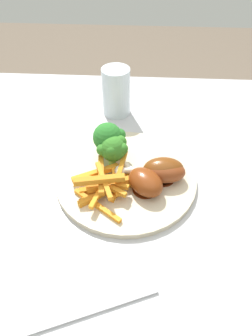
{
  "coord_description": "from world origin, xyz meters",
  "views": [
    {
      "loc": [
        -0.01,
        -0.41,
        1.2
      ],
      "look_at": [
        -0.04,
        0.01,
        0.79
      ],
      "focal_mm": 32.44,
      "sensor_mm": 36.0,
      "label": 1
    }
  ],
  "objects_px": {
    "carrot_fries_pile": "(106,183)",
    "chicken_drumstick_extra": "(161,169)",
    "broccoli_floret_front": "(113,148)",
    "water_glass": "(116,92)",
    "chicken_drumstick_far": "(161,172)",
    "broccoli_floret_middle": "(108,138)",
    "fork": "(95,309)",
    "dining_table": "(143,214)",
    "dinner_plate": "(126,177)",
    "chicken_drumstick_near": "(146,181)"
  },
  "relations": [
    {
      "from": "broccoli_floret_middle",
      "to": "carrot_fries_pile",
      "type": "xyz_separation_m",
      "value": [
        0.0,
        -0.1,
        -0.03
      ]
    },
    {
      "from": "dining_table",
      "to": "dinner_plate",
      "type": "xyz_separation_m",
      "value": [
        -0.04,
        0.01,
        0.1
      ]
    },
    {
      "from": "dining_table",
      "to": "broccoli_floret_front",
      "type": "xyz_separation_m",
      "value": [
        -0.07,
        0.04,
        0.15
      ]
    },
    {
      "from": "chicken_drumstick_extra",
      "to": "water_glass",
      "type": "distance_m",
      "value": 0.26
    },
    {
      "from": "broccoli_floret_middle",
      "to": "fork",
      "type": "height_order",
      "value": "broccoli_floret_middle"
    },
    {
      "from": "broccoli_floret_middle",
      "to": "fork",
      "type": "distance_m",
      "value": 0.32
    },
    {
      "from": "chicken_drumstick_extra",
      "to": "water_glass",
      "type": "bearing_deg",
      "value": 114.01
    },
    {
      "from": "broccoli_floret_middle",
      "to": "water_glass",
      "type": "height_order",
      "value": "water_glass"
    },
    {
      "from": "broccoli_floret_front",
      "to": "fork",
      "type": "bearing_deg",
      "value": -90.25
    },
    {
      "from": "carrot_fries_pile",
      "to": "chicken_drumstick_near",
      "type": "bearing_deg",
      "value": 5.18
    },
    {
      "from": "dinner_plate",
      "to": "broccoli_floret_front",
      "type": "xyz_separation_m",
      "value": [
        -0.03,
        0.03,
        0.05
      ]
    },
    {
      "from": "dinner_plate",
      "to": "chicken_drumstick_extra",
      "type": "xyz_separation_m",
      "value": [
        0.07,
        -0.0,
        0.03
      ]
    },
    {
      "from": "chicken_drumstick_far",
      "to": "fork",
      "type": "relative_size",
      "value": 0.72
    },
    {
      "from": "carrot_fries_pile",
      "to": "chicken_drumstick_extra",
      "type": "distance_m",
      "value": 0.11
    },
    {
      "from": "broccoli_floret_front",
      "to": "water_glass",
      "type": "distance_m",
      "value": 0.2
    },
    {
      "from": "dining_table",
      "to": "chicken_drumstick_near",
      "type": "distance_m",
      "value": 0.13
    },
    {
      "from": "carrot_fries_pile",
      "to": "chicken_drumstick_near",
      "type": "relative_size",
      "value": 1.44
    },
    {
      "from": "chicken_drumstick_near",
      "to": "chicken_drumstick_extra",
      "type": "relative_size",
      "value": 0.83
    },
    {
      "from": "carrot_fries_pile",
      "to": "dinner_plate",
      "type": "bearing_deg",
      "value": 47.54
    },
    {
      "from": "chicken_drumstick_far",
      "to": "broccoli_floret_front",
      "type": "bearing_deg",
      "value": 158.56
    },
    {
      "from": "dining_table",
      "to": "chicken_drumstick_far",
      "type": "xyz_separation_m",
      "value": [
        0.03,
        0.01,
        0.13
      ]
    },
    {
      "from": "chicken_drumstick_near",
      "to": "fork",
      "type": "xyz_separation_m",
      "value": [
        -0.07,
        -0.22,
        -0.03
      ]
    },
    {
      "from": "dinner_plate",
      "to": "broccoli_floret_middle",
      "type": "xyz_separation_m",
      "value": [
        -0.04,
        0.06,
        0.05
      ]
    },
    {
      "from": "fork",
      "to": "broccoli_floret_middle",
      "type": "bearing_deg",
      "value": 70.35
    },
    {
      "from": "broccoli_floret_middle",
      "to": "chicken_drumstick_near",
      "type": "xyz_separation_m",
      "value": [
        0.08,
        -0.09,
        -0.03
      ]
    },
    {
      "from": "chicken_drumstick_far",
      "to": "fork",
      "type": "xyz_separation_m",
      "value": [
        -0.1,
        -0.25,
        -0.03
      ]
    },
    {
      "from": "dining_table",
      "to": "fork",
      "type": "distance_m",
      "value": 0.27
    },
    {
      "from": "broccoli_floret_front",
      "to": "carrot_fries_pile",
      "type": "distance_m",
      "value": 0.08
    },
    {
      "from": "dining_table",
      "to": "chicken_drumstick_far",
      "type": "height_order",
      "value": "chicken_drumstick_far"
    },
    {
      "from": "carrot_fries_pile",
      "to": "water_glass",
      "type": "height_order",
      "value": "water_glass"
    },
    {
      "from": "dinner_plate",
      "to": "water_glass",
      "type": "distance_m",
      "value": 0.24
    },
    {
      "from": "dinner_plate",
      "to": "broccoli_floret_front",
      "type": "distance_m",
      "value": 0.06
    },
    {
      "from": "broccoli_floret_front",
      "to": "chicken_drumstick_near",
      "type": "bearing_deg",
      "value": -44.07
    },
    {
      "from": "dining_table",
      "to": "broccoli_floret_middle",
      "type": "distance_m",
      "value": 0.19
    },
    {
      "from": "chicken_drumstick_extra",
      "to": "fork",
      "type": "bearing_deg",
      "value": -110.79
    },
    {
      "from": "chicken_drumstick_extra",
      "to": "fork",
      "type": "distance_m",
      "value": 0.28
    },
    {
      "from": "chicken_drumstick_far",
      "to": "broccoli_floret_middle",
      "type": "bearing_deg",
      "value": 150.26
    },
    {
      "from": "dinner_plate",
      "to": "water_glass",
      "type": "height_order",
      "value": "water_glass"
    },
    {
      "from": "broccoli_floret_front",
      "to": "chicken_drumstick_near",
      "type": "relative_size",
      "value": 0.61
    },
    {
      "from": "dining_table",
      "to": "water_glass",
      "type": "relative_size",
      "value": 10.67
    },
    {
      "from": "carrot_fries_pile",
      "to": "chicken_drumstick_near",
      "type": "distance_m",
      "value": 0.08
    },
    {
      "from": "carrot_fries_pile",
      "to": "broccoli_floret_front",
      "type": "bearing_deg",
      "value": 84.03
    },
    {
      "from": "broccoli_floret_middle",
      "to": "water_glass",
      "type": "relative_size",
      "value": 0.67
    },
    {
      "from": "dining_table",
      "to": "water_glass",
      "type": "bearing_deg",
      "value": 107.11
    },
    {
      "from": "dinner_plate",
      "to": "chicken_drumstick_far",
      "type": "xyz_separation_m",
      "value": [
        0.07,
        -0.01,
        0.03
      ]
    },
    {
      "from": "carrot_fries_pile",
      "to": "chicken_drumstick_extra",
      "type": "bearing_deg",
      "value": 20.41
    },
    {
      "from": "dining_table",
      "to": "chicken_drumstick_near",
      "type": "relative_size",
      "value": 11.27
    },
    {
      "from": "dining_table",
      "to": "broccoli_floret_middle",
      "type": "bearing_deg",
      "value": 139.11
    },
    {
      "from": "chicken_drumstick_near",
      "to": "water_glass",
      "type": "xyz_separation_m",
      "value": [
        -0.08,
        0.27,
        0.03
      ]
    },
    {
      "from": "dinner_plate",
      "to": "broccoli_floret_front",
      "type": "relative_size",
      "value": 4.12
    }
  ]
}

